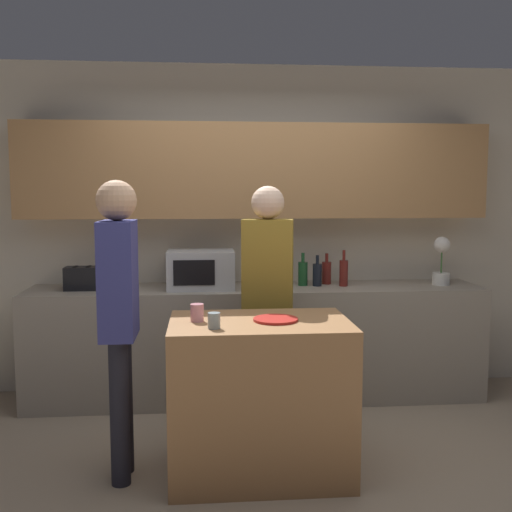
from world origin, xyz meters
The scene contains 16 objects.
ground_plane centered at (0.00, 0.00, 0.00)m, with size 14.00×14.00×0.00m, color gray.
back_wall centered at (0.00, 1.66, 1.54)m, with size 6.40×0.40×2.70m.
back_counter centered at (0.00, 1.39, 0.45)m, with size 3.60×0.62×0.90m.
kitchen_island centered at (-0.10, 0.09, 0.46)m, with size 1.04×0.68×0.92m.
microwave centered at (-0.44, 1.38, 1.05)m, with size 0.52×0.39×0.30m.
toaster centered at (-1.36, 1.38, 0.99)m, with size 0.26×0.16×0.18m.
potted_plant centered at (1.51, 1.38, 1.10)m, with size 0.14×0.14×0.40m.
bottle_0 centered at (0.38, 1.44, 1.01)m, with size 0.08×0.08×0.27m.
bottle_1 centered at (0.49, 1.41, 1.00)m, with size 0.07×0.07×0.25m.
bottle_2 centered at (0.59, 1.51, 1.00)m, with size 0.08×0.08×0.25m.
bottle_3 centered at (0.70, 1.39, 1.01)m, with size 0.07×0.07×0.29m.
plate_on_island centered at (-0.01, 0.07, 0.93)m, with size 0.26×0.26×0.01m.
cup_0 centered at (-0.46, 0.10, 0.97)m, with size 0.08×0.08×0.10m.
cup_1 centered at (-0.36, -0.09, 0.96)m, with size 0.07×0.07×0.09m.
person_left centered at (-0.90, 0.09, 1.04)m, with size 0.23×0.34×1.73m.
person_center centered at (0.01, 0.69, 1.02)m, with size 0.37×0.25×1.70m.
Camera 1 is at (-0.41, -3.31, 1.67)m, focal length 42.00 mm.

